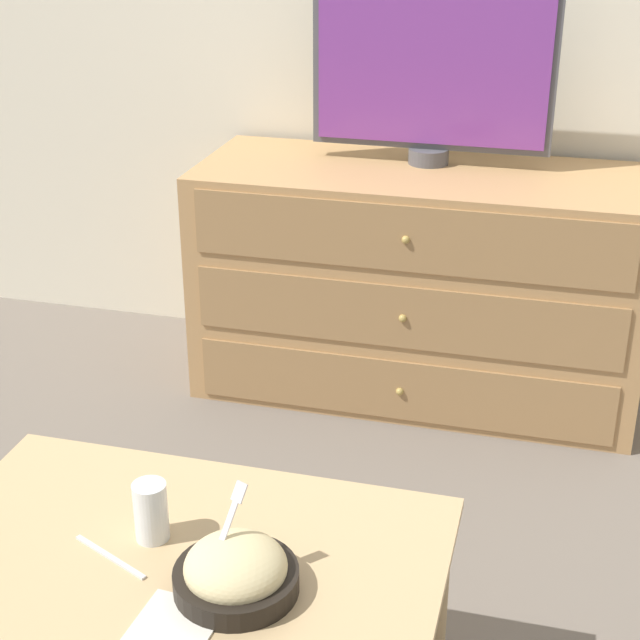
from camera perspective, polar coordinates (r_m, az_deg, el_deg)
ground_plane at (r=3.64m, az=6.55°, el=-1.53°), size 12.00×12.00×0.00m
dresser at (r=3.20m, az=5.74°, el=2.15°), size 1.41×0.58×0.75m
tv at (r=3.10m, az=6.57°, el=14.18°), size 0.75×0.13×0.55m
coffee_table at (r=1.93m, az=-7.96°, el=-14.48°), size 0.98×0.60×0.45m
takeout_bowl at (r=1.77m, az=-4.92°, el=-14.40°), size 0.22×0.22×0.19m
drink_cup at (r=1.90m, az=-9.79°, el=-11.09°), size 0.07×0.07×0.12m
napkin at (r=1.74m, az=-8.42°, el=-17.09°), size 0.15×0.15×0.00m
knife at (r=1.90m, az=-12.12°, el=-13.32°), size 0.18×0.09×0.01m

